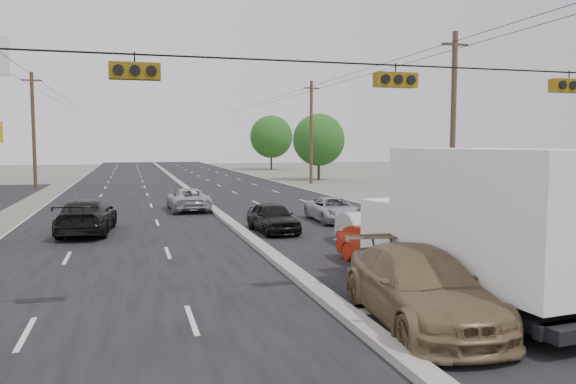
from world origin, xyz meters
name	(u,v)px	position (x,y,z in m)	size (l,w,h in m)	color
ground	(335,309)	(0.00, 0.00, 0.00)	(200.00, 200.00, 0.00)	#606356
road_surface	(195,196)	(0.00, 30.00, 0.00)	(20.00, 160.00, 0.02)	black
center_median	(195,195)	(0.00, 30.00, 0.10)	(0.50, 160.00, 0.20)	gray
utility_pole_left_c	(34,130)	(-12.50, 40.00, 5.11)	(1.60, 0.30, 10.00)	#422D1E
utility_pole_right_b	(453,122)	(12.50, 15.00, 5.11)	(1.60, 0.30, 10.00)	#422D1E
utility_pole_right_c	(311,132)	(12.50, 40.00, 5.11)	(1.60, 0.30, 10.00)	#422D1E
traffic_signals	(392,78)	(1.40, 0.00, 5.49)	(25.00, 0.30, 0.54)	black
tree_right_mid	(319,140)	(15.00, 45.00, 4.34)	(5.60, 5.60, 7.14)	#382619
tree_right_far	(271,137)	(16.00, 70.00, 4.96)	(6.40, 6.40, 8.16)	#382619
box_truck	(481,226)	(3.51, -0.66, 1.96)	(3.24, 7.72, 3.82)	black
tan_sedan	(420,288)	(1.40, -1.55, 0.80)	(2.24, 5.51, 1.60)	olive
red_sedan	(381,248)	(3.00, 3.83, 0.64)	(1.35, 3.86, 1.27)	#B41F0B
queue_car_a	(273,218)	(1.40, 11.56, 0.66)	(1.57, 3.90, 1.33)	black
queue_car_b	(364,230)	(3.98, 7.44, 0.62)	(1.31, 3.77, 1.24)	silver
queue_car_c	(334,210)	(5.19, 14.04, 0.61)	(2.02, 4.38, 1.22)	#A5A7AD
queue_car_d	(529,229)	(9.60, 5.08, 0.77)	(2.16, 5.32, 1.55)	navy
oncoming_near	(87,217)	(-6.51, 13.41, 0.76)	(2.14, 5.25, 1.52)	black
oncoming_far	(188,200)	(-1.40, 20.74, 0.66)	(2.18, 4.74, 1.32)	#A5A7AC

